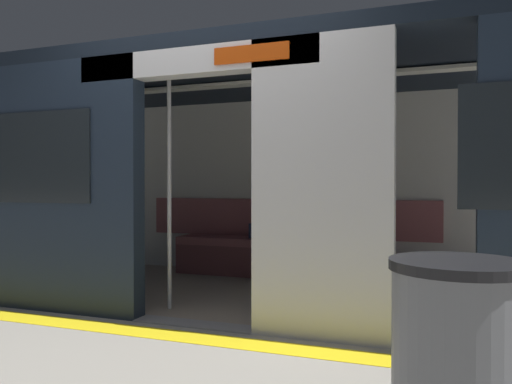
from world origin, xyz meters
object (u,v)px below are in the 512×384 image
handbag (261,231)px  grab_pole_door (169,188)px  train_car (243,144)px  bench_seat (279,248)px  person_seated (289,220)px  grab_pole_far (266,188)px  book (332,239)px

handbag → grab_pole_door: bearing=83.7°
handbag → train_car: bearing=99.6°
grab_pole_door → bench_seat: bearing=-103.9°
bench_seat → person_seated: bearing=158.4°
train_car → bench_seat: 1.47m
bench_seat → grab_pole_far: 1.87m
bench_seat → grab_pole_door: (0.43, 1.72, 0.69)m
handbag → grab_pole_door: (0.19, 1.77, 0.50)m
handbag → person_seated: bearing=165.0°
grab_pole_door → grab_pole_far: same height
book → grab_pole_far: size_ratio=0.11×
bench_seat → handbag: size_ratio=9.57×
person_seated → grab_pole_door: size_ratio=0.57×
person_seated → book: size_ratio=5.31×
bench_seat → grab_pole_far: size_ratio=1.21×
book → bench_seat: bearing=38.8°
bench_seat → handbag: bearing=-11.1°
bench_seat → person_seated: (-0.13, 0.05, 0.33)m
handbag → book: (-0.82, -0.04, -0.07)m
book → grab_pole_far: 1.87m
book → grab_pole_door: grab_pole_door is taller
bench_seat → person_seated: 0.35m
handbag → grab_pole_far: size_ratio=0.13×
grab_pole_far → person_seated: bearing=-79.7°
person_seated → grab_pole_far: (-0.30, 1.63, 0.37)m
person_seated → bench_seat: bearing=-21.6°
train_car → handbag: size_ratio=24.62×
book → train_car: bearing=88.1°
handbag → bench_seat: bearing=168.9°
handbag → book: size_ratio=1.18×
train_car → grab_pole_door: 0.95m
train_car → grab_pole_far: (-0.49, 0.73, -0.42)m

